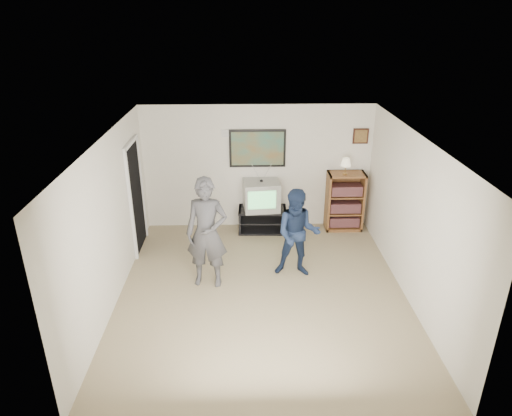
{
  "coord_description": "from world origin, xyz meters",
  "views": [
    {
      "loc": [
        -0.27,
        -6.1,
        4.14
      ],
      "look_at": [
        -0.08,
        0.73,
        1.15
      ],
      "focal_mm": 32.0,
      "sensor_mm": 36.0,
      "label": 1
    }
  ],
  "objects_px": {
    "media_stand": "(262,219)",
    "crt_television": "(261,195)",
    "person_tall": "(207,233)",
    "bookshelf": "(345,201)",
    "person_short": "(298,234)"
  },
  "relations": [
    {
      "from": "person_tall",
      "to": "media_stand",
      "type": "bearing_deg",
      "value": 70.6
    },
    {
      "from": "media_stand",
      "to": "bookshelf",
      "type": "bearing_deg",
      "value": 3.82
    },
    {
      "from": "person_tall",
      "to": "person_short",
      "type": "relative_size",
      "value": 1.2
    },
    {
      "from": "media_stand",
      "to": "bookshelf",
      "type": "xyz_separation_m",
      "value": [
        1.65,
        0.05,
        0.36
      ]
    },
    {
      "from": "person_tall",
      "to": "crt_television",
      "type": "bearing_deg",
      "value": 71.11
    },
    {
      "from": "media_stand",
      "to": "person_short",
      "type": "bearing_deg",
      "value": -71.01
    },
    {
      "from": "crt_television",
      "to": "bookshelf",
      "type": "relative_size",
      "value": 0.58
    },
    {
      "from": "media_stand",
      "to": "crt_television",
      "type": "xyz_separation_m",
      "value": [
        -0.02,
        0.0,
        0.53
      ]
    },
    {
      "from": "media_stand",
      "to": "person_tall",
      "type": "bearing_deg",
      "value": -114.33
    },
    {
      "from": "media_stand",
      "to": "bookshelf",
      "type": "height_order",
      "value": "bookshelf"
    },
    {
      "from": "person_short",
      "to": "crt_television",
      "type": "bearing_deg",
      "value": 114.56
    },
    {
      "from": "media_stand",
      "to": "person_short",
      "type": "xyz_separation_m",
      "value": [
        0.51,
        -1.68,
        0.52
      ]
    },
    {
      "from": "media_stand",
      "to": "crt_television",
      "type": "relative_size",
      "value": 1.41
    },
    {
      "from": "bookshelf",
      "to": "person_tall",
      "type": "relative_size",
      "value": 0.65
    },
    {
      "from": "person_short",
      "to": "media_stand",
      "type": "bearing_deg",
      "value": 113.89
    }
  ]
}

